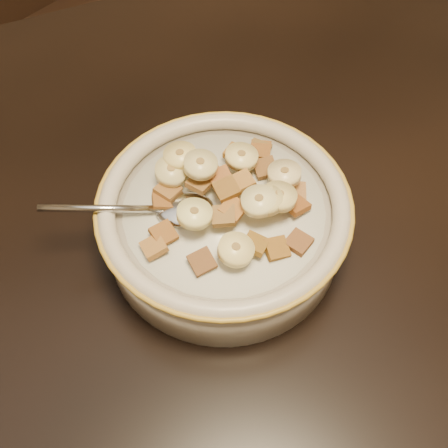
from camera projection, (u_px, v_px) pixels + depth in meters
name	position (u px, v px, depth m)	size (l,w,h in m)	color
table	(102.00, 301.00, 0.55)	(1.40, 0.90, 0.04)	black
chair	(48.00, 43.00, 1.22)	(0.39, 0.39, 0.89)	black
cereal_bowl	(224.00, 226.00, 0.54)	(0.23, 0.23, 0.05)	#BBA894
milk	(224.00, 209.00, 0.52)	(0.19, 0.19, 0.00)	silver
spoon	(185.00, 209.00, 0.51)	(0.04, 0.05, 0.01)	#AAABAC
cereal_square_0	(236.00, 152.00, 0.54)	(0.02, 0.02, 0.01)	brown
cereal_square_1	(227.00, 189.00, 0.50)	(0.02, 0.02, 0.01)	brown
cereal_square_2	(259.00, 151.00, 0.55)	(0.02, 0.02, 0.01)	brown
cereal_square_3	(202.00, 262.00, 0.48)	(0.02, 0.02, 0.01)	brown
cereal_square_4	(242.00, 182.00, 0.51)	(0.02, 0.02, 0.01)	olive
cereal_square_5	(277.00, 248.00, 0.49)	(0.02, 0.02, 0.01)	#95591D
cereal_square_6	(299.00, 242.00, 0.49)	(0.02, 0.02, 0.01)	brown
cereal_square_7	(224.00, 216.00, 0.49)	(0.02, 0.02, 0.01)	brown
cereal_square_8	(296.00, 205.00, 0.51)	(0.02, 0.02, 0.01)	brown
cereal_square_9	(168.00, 190.00, 0.52)	(0.02, 0.02, 0.01)	brown
cereal_square_10	(260.00, 150.00, 0.55)	(0.02, 0.02, 0.01)	brown
cereal_square_11	(295.00, 191.00, 0.52)	(0.02, 0.02, 0.01)	#905D33
cereal_square_12	(206.00, 166.00, 0.53)	(0.02, 0.02, 0.01)	olive
cereal_square_13	(255.00, 244.00, 0.48)	(0.02, 0.02, 0.01)	brown
cereal_square_14	(164.00, 234.00, 0.49)	(0.02, 0.02, 0.01)	brown
cereal_square_15	(233.00, 208.00, 0.49)	(0.02, 0.02, 0.01)	brown
cereal_square_16	(220.00, 178.00, 0.52)	(0.02, 0.02, 0.01)	brown
cereal_square_17	(154.00, 247.00, 0.48)	(0.02, 0.02, 0.01)	#985C26
cereal_square_18	(200.00, 183.00, 0.52)	(0.02, 0.02, 0.01)	brown
cereal_square_19	(265.00, 168.00, 0.54)	(0.02, 0.02, 0.01)	brown
cereal_square_20	(163.00, 202.00, 0.51)	(0.02, 0.02, 0.01)	brown
banana_slice_0	(241.00, 157.00, 0.53)	(0.03, 0.03, 0.01)	#E9DC7C
banana_slice_1	(259.00, 201.00, 0.49)	(0.03, 0.03, 0.01)	beige
banana_slice_2	(201.00, 165.00, 0.51)	(0.03, 0.03, 0.01)	#D8BB75
banana_slice_3	(236.00, 250.00, 0.47)	(0.03, 0.03, 0.01)	#FCE380
banana_slice_4	(266.00, 201.00, 0.49)	(0.03, 0.03, 0.01)	#DDBC78
banana_slice_5	(279.00, 196.00, 0.49)	(0.03, 0.03, 0.01)	#D5B967
banana_slice_6	(171.00, 171.00, 0.52)	(0.03, 0.03, 0.01)	#D8C272
banana_slice_7	(284.00, 174.00, 0.51)	(0.03, 0.03, 0.01)	beige
banana_slice_8	(180.00, 156.00, 0.52)	(0.03, 0.03, 0.01)	#E4C178
banana_slice_9	(195.00, 214.00, 0.48)	(0.03, 0.03, 0.01)	#FFEB84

